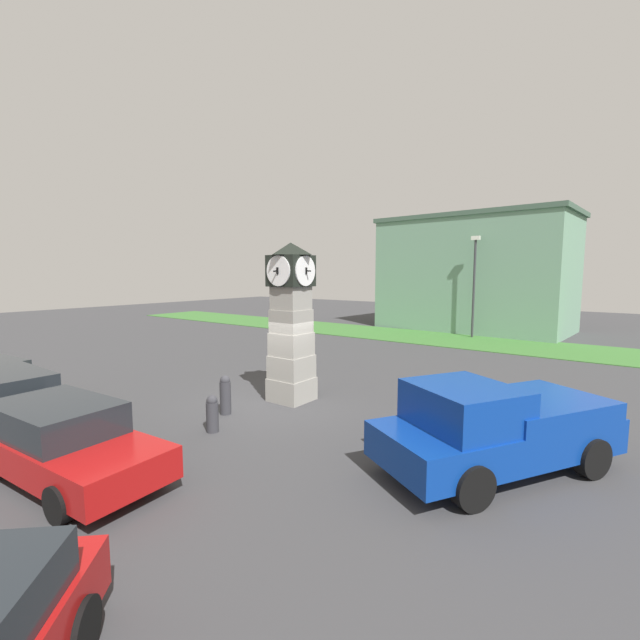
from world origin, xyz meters
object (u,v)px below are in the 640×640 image
car_by_building (63,441)px  pedestrian_crossing_lot (402,314)px  bollard_near_tower (225,394)px  clock_tower (291,323)px  street_lamp_far_side (474,279)px  pickup_truck (496,426)px  car_near_tower (10,407)px  bollard_mid_row (212,413)px

car_by_building → pedestrian_crossing_lot: size_ratio=2.82×
bollard_near_tower → car_by_building: (0.42, -4.43, 0.19)m
clock_tower → street_lamp_far_side: size_ratio=0.79×
pickup_truck → bollard_near_tower: bearing=-172.5°
clock_tower → pedestrian_crossing_lot: (-5.41, 18.97, -1.50)m
clock_tower → car_by_building: 6.78m
bollard_near_tower → car_by_building: size_ratio=0.24×
bollard_near_tower → car_near_tower: (-2.63, -4.35, 0.25)m
clock_tower → pedestrian_crossing_lot: 19.78m
car_by_building → pickup_truck: bearing=38.9°
pickup_truck → car_near_tower: bearing=-151.4°
clock_tower → bollard_mid_row: size_ratio=5.19×
car_near_tower → bollard_mid_row: bearing=43.4°
pedestrian_crossing_lot → street_lamp_far_side: size_ratio=0.27×
car_by_building → bollard_near_tower: bearing=95.5°
pickup_truck → bollard_mid_row: bearing=-161.9°
clock_tower → bollard_near_tower: bearing=-106.9°
bollard_near_tower → street_lamp_far_side: street_lamp_far_side is taller
bollard_mid_row → pickup_truck: pickup_truck is taller
clock_tower → bollard_near_tower: clock_tower is taller
car_by_building → pickup_truck: pickup_truck is taller
street_lamp_far_side → bollard_near_tower: bearing=-93.4°
bollard_mid_row → car_by_building: car_by_building is taller
bollard_mid_row → pedestrian_crossing_lot: bearing=104.0°
bollard_mid_row → car_by_building: bearing=-96.4°
street_lamp_far_side → pickup_truck: bearing=-71.5°
pickup_truck → street_lamp_far_side: street_lamp_far_side is taller
clock_tower → pickup_truck: clock_tower is taller
car_near_tower → pedestrian_crossing_lot: bearing=94.8°
car_by_building → pedestrian_crossing_lot: (-5.18, 25.53, 0.19)m
pedestrian_crossing_lot → street_lamp_far_side: bearing=-22.3°
car_near_tower → street_lamp_far_side: street_lamp_far_side is taller
clock_tower → bollard_near_tower: 2.91m
bollard_mid_row → pickup_truck: size_ratio=0.18×
clock_tower → car_by_building: bearing=-91.9°
car_near_tower → car_by_building: size_ratio=0.93×
clock_tower → pickup_truck: (6.43, -1.20, -1.51)m
car_near_tower → clock_tower: bearing=63.2°
pickup_truck → clock_tower: bearing=169.5°
street_lamp_far_side → car_by_building: bearing=-91.7°
bollard_near_tower → bollard_mid_row: (0.79, -1.11, -0.09)m
car_near_tower → pedestrian_crossing_lot: pedestrian_crossing_lot is taller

